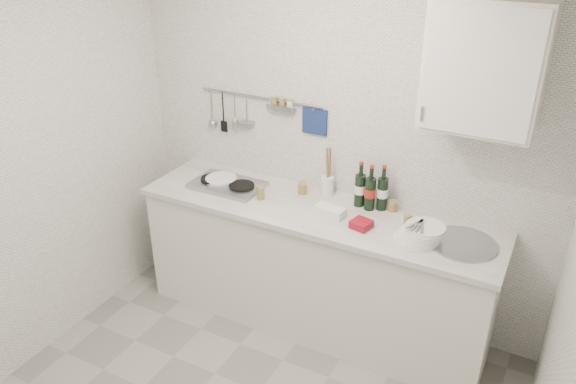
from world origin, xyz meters
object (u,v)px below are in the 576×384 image
(wall_cabinet, at_px, (485,66))
(utensil_crock, at_px, (327,183))
(plate_stack_sink, at_px, (421,234))
(plate_stack_hob, at_px, (220,181))
(wine_bottles, at_px, (371,187))

(wall_cabinet, relative_size, utensil_crock, 1.96)
(wall_cabinet, height_order, plate_stack_sink, wall_cabinet)
(plate_stack_hob, distance_m, utensil_crock, 0.78)
(plate_stack_hob, distance_m, plate_stack_sink, 1.49)
(utensil_crock, bearing_deg, plate_stack_sink, -22.00)
(wine_bottles, relative_size, utensil_crock, 0.87)
(wall_cabinet, bearing_deg, plate_stack_sink, -133.63)
(wine_bottles, height_order, utensil_crock, utensil_crock)
(wall_cabinet, relative_size, plate_stack_sink, 2.40)
(wine_bottles, bearing_deg, plate_stack_hob, -171.60)
(wall_cabinet, relative_size, plate_stack_hob, 2.82)
(plate_stack_sink, bearing_deg, utensil_crock, 158.00)
(plate_stack_hob, xyz_separation_m, utensil_crock, (0.75, 0.20, 0.06))
(plate_stack_sink, relative_size, wine_bottles, 0.94)
(utensil_crock, bearing_deg, plate_stack_hob, -164.79)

